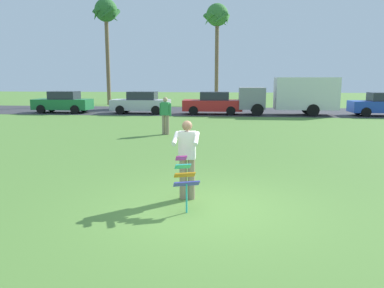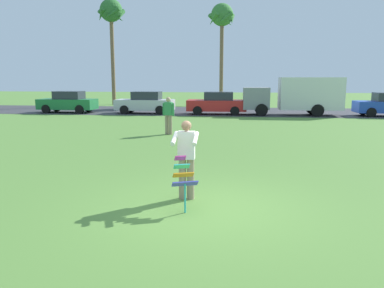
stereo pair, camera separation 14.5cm
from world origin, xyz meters
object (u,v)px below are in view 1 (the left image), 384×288
at_px(kite_held, 185,176).
at_px(parked_car_silver, 141,103).
at_px(parked_car_red, 213,103).
at_px(palm_tree_right_near, 217,20).
at_px(parked_truck_grey_van, 293,95).
at_px(palm_tree_left_near, 106,15).
at_px(parked_car_blue, 382,105).
at_px(person_walker_near, 165,114).
at_px(parked_car_green, 63,102).
at_px(person_kite_flyer, 187,157).

relative_size(kite_held, parked_car_silver, 0.25).
distance_m(kite_held, parked_car_silver, 20.99).
relative_size(kite_held, parked_car_red, 0.25).
relative_size(parked_car_silver, palm_tree_right_near, 0.45).
height_order(parked_truck_grey_van, palm_tree_left_near, palm_tree_left_near).
relative_size(parked_car_silver, parked_car_blue, 1.00).
bearing_deg(person_walker_near, palm_tree_left_near, 115.14).
xyz_separation_m(parked_truck_grey_van, parked_car_blue, (6.00, 0.00, -0.64)).
bearing_deg(kite_held, parked_truck_grey_van, 75.70).
height_order(parked_car_green, person_walker_near, person_walker_near).
xyz_separation_m(kite_held, parked_car_red, (-0.46, 20.20, 0.07)).
height_order(kite_held, parked_car_green, parked_car_green).
bearing_deg(parked_car_green, person_walker_near, -46.61).
distance_m(parked_car_green, parked_truck_grey_van, 16.80).
distance_m(person_kite_flyer, parked_car_green, 22.69).
distance_m(person_kite_flyer, person_walker_near, 9.69).
relative_size(parked_car_red, palm_tree_right_near, 0.45).
relative_size(kite_held, parked_car_blue, 0.25).
bearing_deg(kite_held, parked_car_blue, 61.11).
distance_m(parked_car_green, parked_car_red, 11.18).
bearing_deg(parked_car_silver, parked_car_green, -180.00).
distance_m(parked_car_green, parked_car_blue, 22.79).
bearing_deg(person_kite_flyer, parked_truck_grey_van, 75.11).
height_order(parked_car_red, palm_tree_right_near, palm_tree_right_near).
bearing_deg(person_walker_near, parked_car_red, 80.42).
distance_m(person_kite_flyer, palm_tree_left_near, 31.03).
bearing_deg(palm_tree_right_near, kite_held, -88.77).
xyz_separation_m(person_kite_flyer, kite_held, (0.03, -0.70, -0.25)).
xyz_separation_m(kite_held, parked_car_green, (-11.64, 20.20, 0.07)).
bearing_deg(kite_held, person_walker_near, 101.97).
xyz_separation_m(parked_car_green, parked_car_silver, (5.93, 0.00, 0.00)).
bearing_deg(palm_tree_right_near, parked_car_red, -88.91).
bearing_deg(parked_car_red, person_kite_flyer, -88.75).
bearing_deg(parked_truck_grey_van, parked_car_red, 179.99).
relative_size(parked_car_silver, parked_truck_grey_van, 0.63).
distance_m(parked_truck_grey_van, person_walker_near, 12.42).
xyz_separation_m(parked_car_red, palm_tree_left_near, (-10.46, 8.63, 7.50)).
xyz_separation_m(parked_car_blue, person_walker_near, (-13.30, -10.04, 0.16)).
relative_size(kite_held, palm_tree_left_near, 0.11).
bearing_deg(person_kite_flyer, kite_held, -87.26).
bearing_deg(person_kite_flyer, parked_car_green, 120.77).
distance_m(person_kite_flyer, parked_truck_grey_van, 20.18).
relative_size(parked_car_green, parked_car_red, 1.00).
distance_m(kite_held, palm_tree_right_near, 31.32).
height_order(kite_held, person_walker_near, person_walker_near).
bearing_deg(parked_car_red, parked_car_blue, 0.00).
bearing_deg(parked_car_blue, palm_tree_left_near, 158.64).
relative_size(kite_held, parked_truck_grey_van, 0.16).
relative_size(palm_tree_left_near, palm_tree_right_near, 1.03).
relative_size(parked_car_blue, palm_tree_right_near, 0.45).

